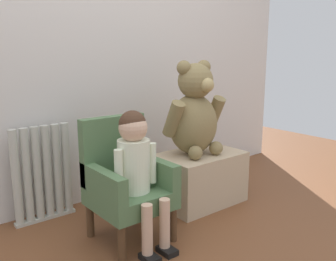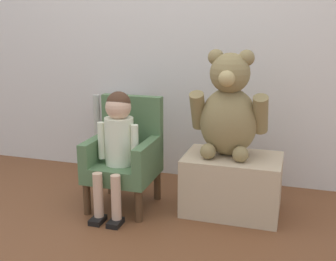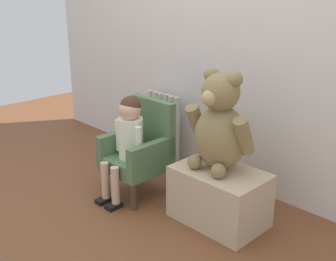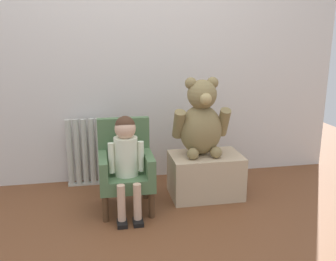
% 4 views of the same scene
% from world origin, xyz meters
% --- Properties ---
extents(back_wall, '(3.80, 0.05, 2.40)m').
position_xyz_m(back_wall, '(0.00, 1.17, 1.20)').
color(back_wall, silver).
rests_on(back_wall, ground_plane).
extents(radiator, '(0.37, 0.05, 0.59)m').
position_xyz_m(radiator, '(-0.37, 1.04, 0.29)').
color(radiator, '#B9BBAF').
rests_on(radiator, ground_plane).
extents(child_armchair, '(0.39, 0.40, 0.67)m').
position_xyz_m(child_armchair, '(-0.09, 0.55, 0.32)').
color(child_armchair, '#4F6F47').
rests_on(child_armchair, ground_plane).
extents(child_figure, '(0.25, 0.35, 0.73)m').
position_xyz_m(child_figure, '(-0.09, 0.44, 0.47)').
color(child_figure, silver).
rests_on(child_figure, ground_plane).
extents(low_bench, '(0.56, 0.38, 0.35)m').
position_xyz_m(low_bench, '(0.55, 0.64, 0.17)').
color(low_bench, tan).
rests_on(low_bench, ground_plane).
extents(large_teddy_bear, '(0.45, 0.31, 0.62)m').
position_xyz_m(large_teddy_bear, '(0.51, 0.66, 0.62)').
color(large_teddy_bear, olive).
rests_on(large_teddy_bear, low_bench).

